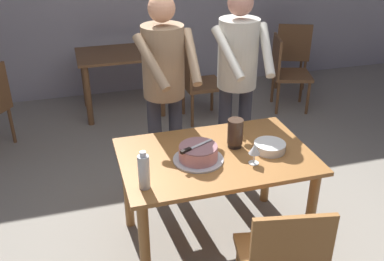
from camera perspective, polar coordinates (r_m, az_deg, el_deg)
ground_plane at (r=3.45m, az=2.79°, el=-13.90°), size 14.00×14.00×0.00m
main_dining_table at (r=3.08m, az=3.06°, el=-5.14°), size 1.31×0.85×0.75m
cake_on_platter at (r=2.91m, az=0.82°, el=-3.03°), size 0.34×0.34×0.11m
cake_knife at (r=2.84m, az=-0.24°, el=-2.39°), size 0.25×0.13×0.02m
plate_stack at (r=3.08m, az=10.08°, el=-2.11°), size 0.22×0.22×0.06m
wine_glass_near at (r=2.88m, az=8.15°, el=-2.48°), size 0.08×0.08×0.14m
wine_glass_far at (r=3.23m, az=6.03°, el=1.11°), size 0.08×0.08×0.14m
water_bottle at (r=2.63m, az=-6.29°, el=-5.31°), size 0.07×0.07×0.25m
hurricane_lamp at (r=3.06m, az=5.64°, el=-0.34°), size 0.11×0.11×0.21m
person_cutting_cake at (r=3.37m, az=-3.64°, el=6.48°), size 0.46×0.57×1.72m
person_standing_beside at (r=3.57m, az=5.95°, el=7.60°), size 0.47×0.55×1.72m
chair_near_side at (r=2.62m, az=11.56°, el=-16.20°), size 0.51×0.51×0.90m
background_table at (r=5.29m, az=-9.24°, el=8.30°), size 1.00×0.70×0.74m
background_chair_1 at (r=5.45m, az=12.13°, el=7.66°), size 0.55×0.55×0.90m
background_chair_2 at (r=6.18m, az=12.87°, el=9.93°), size 0.57×0.57×0.90m
background_chair_3 at (r=5.02m, az=0.58°, el=6.58°), size 0.45×0.45×0.90m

